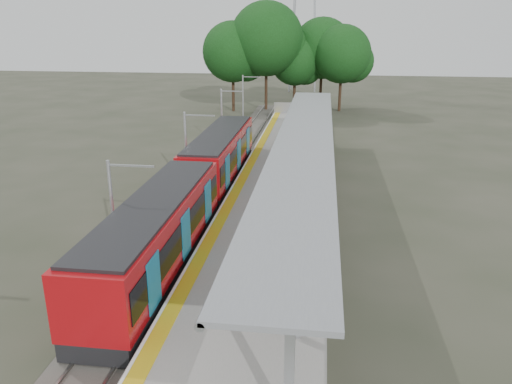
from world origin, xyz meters
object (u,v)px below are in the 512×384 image
Objects in this scene: info_pillar_far at (309,171)px; litter_bin at (306,204)px; bench_near at (312,244)px; train at (195,185)px; bench_far at (313,126)px; bench_mid at (321,171)px; info_pillar_near at (280,268)px.

litter_bin is at bearing -90.21° from info_pillar_far.
train is at bearing 151.35° from bench_near.
litter_bin is (0.11, -21.71, -0.01)m from bench_far.
info_pillar_far is (0.12, -16.34, 0.29)m from bench_far.
bench_near is 5.24m from litter_bin.
bench_near is at bearing -68.50° from bench_mid.
bench_mid reaches higher than bench_far.
bench_far is 16.35m from info_pillar_far.
litter_bin is (-0.46, 5.22, -0.04)m from bench_near.
bench_near is 3.08m from info_pillar_near.
info_pillar_far is at bearing 70.07° from info_pillar_near.
litter_bin is (6.36, -0.86, -0.56)m from train.
bench_near is 26.94m from bench_far.
bench_mid reaches higher than bench_near.
info_pillar_near is (-1.46, -14.50, 0.17)m from bench_mid.
train is at bearing 172.30° from litter_bin.
info_pillar_near reaches higher than litter_bin.
bench_near is 11.65m from bench_mid.
bench_far is at bearing 104.29° from bench_near.
info_pillar_far is at bearing -103.11° from bench_far.
bench_far is at bearing 73.31° from train.
bench_far is 0.79× the size of info_pillar_far.
litter_bin reaches higher than bench_far.
bench_near is at bearing -87.67° from info_pillar_far.
bench_mid is 1.11× the size of bench_far.
info_pillar_near is (-0.61, -29.77, 0.23)m from bench_far.
bench_near is 10.60m from info_pillar_far.
bench_near is at bearing -41.75° from train.
train is 17.15× the size of bench_mid.
bench_far is at bearing 71.98° from info_pillar_near.
info_pillar_far is at bearing 89.87° from litter_bin.
bench_mid is at bearing 55.13° from info_pillar_far.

